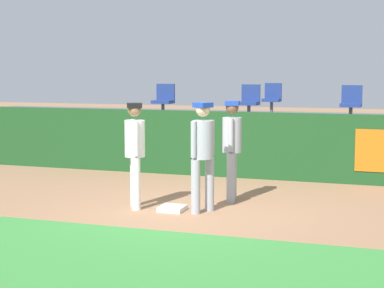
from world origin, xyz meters
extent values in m
plane|color=#936B4C|center=(0.00, 0.00, 0.00)|extent=(60.00, 60.00, 0.00)
cube|color=#388438|center=(0.00, -2.74, 0.00)|extent=(18.00, 2.80, 0.01)
cube|color=white|center=(-0.20, -0.06, 0.04)|extent=(0.40, 0.40, 0.08)
cylinder|color=white|center=(-0.94, 0.10, 0.43)|extent=(0.15, 0.15, 0.87)
cylinder|color=white|center=(-0.79, -0.18, 0.43)|extent=(0.15, 0.15, 0.87)
cylinder|color=white|center=(-0.87, -0.04, 1.17)|extent=(0.45, 0.45, 0.61)
sphere|color=#8C6647|center=(-0.87, -0.04, 1.65)|extent=(0.23, 0.23, 0.23)
cube|color=black|center=(-0.87, -0.04, 1.73)|extent=(0.32, 0.32, 0.08)
cylinder|color=white|center=(-0.96, 0.14, 1.19)|extent=(0.09, 0.09, 0.57)
cylinder|color=white|center=(-0.77, -0.22, 1.19)|extent=(0.09, 0.09, 0.57)
ellipsoid|color=brown|center=(-0.88, 0.18, 0.95)|extent=(0.20, 0.23, 0.28)
cylinder|color=#9EA3AD|center=(0.49, 1.17, 0.44)|extent=(0.15, 0.15, 0.87)
cylinder|color=#9EA3AD|center=(0.54, 0.86, 0.44)|extent=(0.15, 0.15, 0.87)
cylinder|color=#9EA3AD|center=(0.52, 1.01, 1.18)|extent=(0.39, 0.39, 0.61)
sphere|color=brown|center=(0.52, 1.01, 1.66)|extent=(0.23, 0.23, 0.23)
cube|color=#193899|center=(0.52, 1.01, 1.73)|extent=(0.28, 0.28, 0.08)
cylinder|color=#9EA3AD|center=(0.48, 1.22, 1.20)|extent=(0.09, 0.09, 0.57)
cylinder|color=#9EA3AD|center=(0.55, 0.81, 1.20)|extent=(0.09, 0.09, 0.57)
cylinder|color=#9EA3AD|center=(0.38, 0.15, 0.44)|extent=(0.15, 0.15, 0.88)
cylinder|color=#9EA3AD|center=(0.23, -0.13, 0.44)|extent=(0.15, 0.15, 0.88)
cylinder|color=#9EA3AD|center=(0.30, 0.01, 1.19)|extent=(0.46, 0.46, 0.62)
sphere|color=beige|center=(0.30, 0.01, 1.68)|extent=(0.23, 0.23, 0.23)
cube|color=#193899|center=(0.30, 0.01, 1.75)|extent=(0.33, 0.33, 0.08)
cylinder|color=#9EA3AD|center=(0.40, 0.19, 1.21)|extent=(0.09, 0.09, 0.58)
cylinder|color=#9EA3AD|center=(0.21, -0.17, 1.21)|extent=(0.09, 0.09, 0.58)
cube|color=#19471E|center=(0.00, 3.51, 0.71)|extent=(18.00, 0.24, 1.42)
cube|color=#59595E|center=(0.00, 6.08, 0.57)|extent=(18.00, 4.80, 1.13)
cylinder|color=#4C4C51|center=(0.03, 6.68, 1.33)|extent=(0.08, 0.08, 0.40)
cube|color=navy|center=(0.03, 6.68, 1.53)|extent=(0.45, 0.44, 0.08)
cube|color=navy|center=(0.03, 6.87, 1.77)|extent=(0.45, 0.06, 0.40)
cylinder|color=#4C4C51|center=(-2.31, 4.88, 1.33)|extent=(0.08, 0.08, 0.40)
cube|color=navy|center=(-2.31, 4.88, 1.53)|extent=(0.47, 0.44, 0.08)
cube|color=navy|center=(-2.31, 5.07, 1.77)|extent=(0.47, 0.06, 0.40)
cylinder|color=#4C4C51|center=(-0.13, 4.88, 1.33)|extent=(0.08, 0.08, 0.40)
cube|color=navy|center=(-0.13, 4.88, 1.53)|extent=(0.45, 0.44, 0.08)
cube|color=navy|center=(-0.13, 5.07, 1.77)|extent=(0.45, 0.06, 0.40)
cylinder|color=#4C4C51|center=(2.20, 4.88, 1.33)|extent=(0.08, 0.08, 0.40)
cube|color=navy|center=(2.20, 4.88, 1.53)|extent=(0.46, 0.44, 0.08)
cube|color=navy|center=(2.20, 5.07, 1.77)|extent=(0.46, 0.06, 0.40)
camera|label=1|loc=(3.43, -9.64, 2.30)|focal=59.31mm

